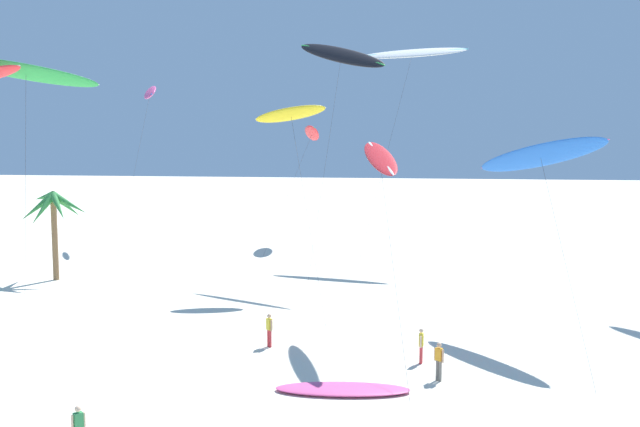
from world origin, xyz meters
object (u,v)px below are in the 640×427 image
object	(u,v)px
flying_kite_9	(540,155)
person_far_watcher	(269,329)
flying_kite_1	(341,55)
flying_kite_7	(26,72)
grounded_kite_0	(343,389)
palm_tree_1	(54,209)
flying_kite_5	(312,133)
person_near_right	(421,344)
person_foreground_walker	(439,360)
flying_kite_8	(150,92)
flying_kite_2	(380,157)
flying_kite_6	(291,114)
flying_kite_4	(412,53)

from	to	relation	value
flying_kite_9	person_far_watcher	bearing A→B (deg)	-161.61
flying_kite_1	flying_kite_9	distance (m)	20.21
flying_kite_7	grounded_kite_0	distance (m)	25.66
flying_kite_7	person_far_watcher	size ratio (longest dim) A/B	8.98
grounded_kite_0	palm_tree_1	bearing A→B (deg)	137.22
grounded_kite_0	flying_kite_5	bearing A→B (deg)	99.40
flying_kite_7	flying_kite_1	bearing A→B (deg)	42.54
flying_kite_7	person_far_watcher	bearing A→B (deg)	-17.33
person_far_watcher	person_near_right	bearing A→B (deg)	-13.31
person_foreground_walker	person_far_watcher	world-z (taller)	person_foreground_walker
flying_kite_8	flying_kite_9	xyz separation A→B (m)	(30.90, -28.37, -4.52)
person_far_watcher	flying_kite_2	bearing A→B (deg)	27.21
flying_kite_6	person_near_right	bearing A→B (deg)	-61.60
flying_kite_1	flying_kite_9	size ratio (longest dim) A/B	1.40
flying_kite_4	flying_kite_7	world-z (taller)	flying_kite_4
palm_tree_1	person_near_right	bearing A→B (deg)	-32.69
flying_kite_4	flying_kite_7	size ratio (longest dim) A/B	1.15
flying_kite_4	person_far_watcher	bearing A→B (deg)	-103.79
flying_kite_5	person_foreground_walker	size ratio (longest dim) A/B	6.69
flying_kite_1	palm_tree_1	bearing A→B (deg)	-166.60
flying_kite_9	flying_kite_1	bearing A→B (deg)	128.40
flying_kite_2	flying_kite_7	distance (m)	20.49
flying_kite_6	grounded_kite_0	world-z (taller)	flying_kite_6
flying_kite_2	flying_kite_8	distance (m)	37.99
flying_kite_6	person_foreground_walker	xyz separation A→B (m)	(9.38, -18.37, -10.78)
palm_tree_1	flying_kite_5	distance (m)	25.70
palm_tree_1	person_foreground_walker	xyz separation A→B (m)	(26.47, -18.91, -4.14)
flying_kite_5	flying_kite_6	size ratio (longest dim) A/B	0.90
flying_kite_2	flying_kite_9	world-z (taller)	flying_kite_9
palm_tree_1	flying_kite_7	bearing A→B (deg)	-70.29
flying_kite_1	person_near_right	world-z (taller)	flying_kite_1
flying_kite_4	person_foreground_walker	xyz separation A→B (m)	(1.51, -31.55, -15.82)
person_near_right	person_far_watcher	xyz separation A→B (m)	(-7.48, 1.77, 0.02)
flying_kite_4	person_near_right	size ratio (longest dim) A/B	10.51
flying_kite_6	person_far_watcher	xyz separation A→B (m)	(1.15, -14.20, -10.79)
flying_kite_2	person_near_right	size ratio (longest dim) A/B	8.41
person_foreground_walker	flying_kite_7	bearing A→B (deg)	159.09
flying_kite_4	flying_kite_8	size ratio (longest dim) A/B	1.17
flying_kite_2	flying_kite_5	bearing A→B (deg)	103.75
flying_kite_9	grounded_kite_0	world-z (taller)	flying_kite_9
flying_kite_1	flying_kite_6	xyz separation A→B (m)	(-2.84, -5.29, -4.25)
person_foreground_walker	grounded_kite_0	bearing A→B (deg)	-154.43
palm_tree_1	flying_kite_6	distance (m)	18.34
flying_kite_1	flying_kite_2	world-z (taller)	flying_kite_1
flying_kite_5	person_near_right	distance (m)	38.60
flying_kite_6	person_foreground_walker	size ratio (longest dim) A/B	7.47
palm_tree_1	grounded_kite_0	xyz separation A→B (m)	(22.49, -20.81, -4.95)
grounded_kite_0	person_far_watcher	size ratio (longest dim) A/B	3.39
flying_kite_5	person_foreground_walker	xyz separation A→B (m)	(10.67, -38.51, -9.28)
flying_kite_2	flying_kite_8	bearing A→B (deg)	126.88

